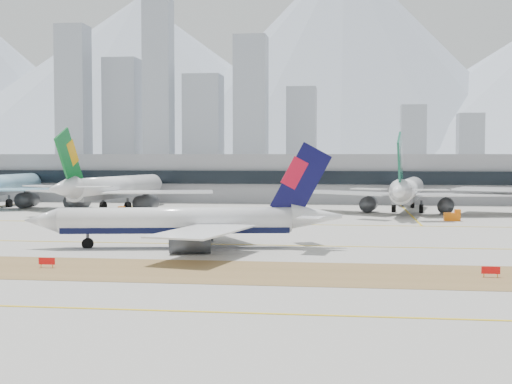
# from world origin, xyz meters

# --- Properties ---
(ground) EXTENTS (3000.00, 3000.00, 0.00)m
(ground) POSITION_xyz_m (0.00, 0.00, 0.00)
(ground) COLOR gray
(ground) RESTS_ON ground
(apron_markings) EXTENTS (360.00, 122.22, 0.06)m
(apron_markings) POSITION_xyz_m (0.00, -53.95, 0.02)
(apron_markings) COLOR brown
(apron_markings) RESTS_ON ground
(taxiing_airliner) EXTENTS (50.58, 43.52, 17.05)m
(taxiing_airliner) POSITION_xyz_m (-11.30, -9.58, 4.11)
(taxiing_airliner) COLOR white
(taxiing_airliner) RESTS_ON ground
(widebody_eva) EXTENTS (59.41, 58.86, 21.51)m
(widebody_eva) POSITION_xyz_m (-47.97, 62.02, 5.72)
(widebody_eva) COLOR white
(widebody_eva) RESTS_ON ground
(widebody_cathay) EXTENTS (56.29, 55.68, 20.32)m
(widebody_cathay) POSITION_xyz_m (28.85, 64.58, 5.40)
(widebody_cathay) COLOR white
(widebody_cathay) RESTS_ON ground
(terminal) EXTENTS (280.00, 43.10, 15.00)m
(terminal) POSITION_xyz_m (0.00, 114.84, 7.50)
(terminal) COLOR gray
(terminal) RESTS_ON ground
(hold_sign_left) EXTENTS (2.20, 0.15, 1.35)m
(hold_sign_left) POSITION_xyz_m (-24.98, -32.00, 0.88)
(hold_sign_left) COLOR red
(hold_sign_left) RESTS_ON ground
(hold_sign_right) EXTENTS (2.20, 0.15, 1.35)m
(hold_sign_right) POSITION_xyz_m (31.20, -32.00, 0.88)
(hold_sign_right) COLOR red
(hold_sign_right) RESTS_ON ground
(gse_c) EXTENTS (3.55, 2.00, 2.60)m
(gse_c) POSITION_xyz_m (37.23, 43.08, 1.05)
(gse_c) COLOR orange
(gse_c) RESTS_ON ground
(gse_b) EXTENTS (3.55, 2.00, 2.60)m
(gse_b) POSITION_xyz_m (-40.44, 42.55, 1.05)
(gse_b) COLOR orange
(gse_b) RESTS_ON ground
(city_skyline) EXTENTS (342.00, 49.80, 140.00)m
(city_skyline) POSITION_xyz_m (-106.76, 453.42, 49.80)
(city_skyline) COLOR #8E95A1
(city_skyline) RESTS_ON ground
(mountain_ridge) EXTENTS (2830.00, 1120.00, 470.00)m
(mountain_ridge) POSITION_xyz_m (33.00, 1404.14, 181.85)
(mountain_ridge) COLOR #9EA8B7
(mountain_ridge) RESTS_ON ground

